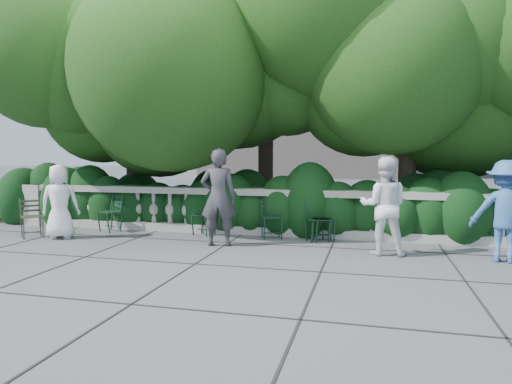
% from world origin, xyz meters
% --- Properties ---
extents(ground, '(90.00, 90.00, 0.00)m').
position_xyz_m(ground, '(0.00, 0.00, 0.00)').
color(ground, '#4E5156').
rests_on(ground, ground).
extents(balustrade, '(12.00, 0.44, 1.00)m').
position_xyz_m(balustrade, '(0.00, 1.80, 0.49)').
color(balustrade, '#9E998E').
rests_on(balustrade, ground).
extents(shrub_hedge, '(15.00, 2.60, 1.70)m').
position_xyz_m(shrub_hedge, '(0.00, 3.00, 0.00)').
color(shrub_hedge, black).
rests_on(shrub_hedge, ground).
extents(tree_canopy, '(15.04, 6.52, 6.78)m').
position_xyz_m(tree_canopy, '(0.69, 3.19, 3.96)').
color(tree_canopy, '#3F3023').
rests_on(tree_canopy, ground).
extents(chair_a, '(0.60, 0.62, 0.84)m').
position_xyz_m(chair_a, '(-3.54, 1.22, 0.00)').
color(chair_a, black).
rests_on(chair_a, ground).
extents(chair_b, '(0.56, 0.59, 0.84)m').
position_xyz_m(chair_b, '(-1.31, 1.30, 0.00)').
color(chair_b, black).
rests_on(chair_b, ground).
extents(chair_c, '(0.51, 0.54, 0.84)m').
position_xyz_m(chair_c, '(1.27, 1.34, 0.00)').
color(chair_c, black).
rests_on(chair_c, ground).
extents(chair_d, '(0.61, 0.63, 0.84)m').
position_xyz_m(chair_d, '(1.25, 1.23, 0.00)').
color(chair_d, black).
rests_on(chair_d, ground).
extents(chair_e, '(0.59, 0.61, 0.84)m').
position_xyz_m(chair_e, '(0.28, 1.28, 0.00)').
color(chair_e, black).
rests_on(chair_e, ground).
extents(chair_f, '(0.60, 0.62, 0.84)m').
position_xyz_m(chair_f, '(1.34, 1.28, 0.00)').
color(chair_f, black).
rests_on(chair_f, ground).
extents(chair_weathered, '(0.65, 0.65, 0.84)m').
position_xyz_m(chair_weathered, '(-4.54, 0.18, 0.00)').
color(chair_weathered, black).
rests_on(chair_weathered, ground).
extents(person_businessman, '(0.88, 0.73, 1.54)m').
position_xyz_m(person_businessman, '(-4.02, 0.37, 0.77)').
color(person_businessman, white).
rests_on(person_businessman, ground).
extents(person_woman_grey, '(0.75, 0.57, 1.86)m').
position_xyz_m(person_woman_grey, '(-0.60, 0.47, 0.93)').
color(person_woman_grey, '#3A393D').
rests_on(person_woman_grey, ground).
extents(person_casual_man, '(0.84, 0.66, 1.71)m').
position_xyz_m(person_casual_man, '(2.43, 0.49, 0.85)').
color(person_casual_man, white).
rests_on(person_casual_man, ground).
extents(person_older_blue, '(1.20, 0.88, 1.66)m').
position_xyz_m(person_older_blue, '(4.33, 0.41, 0.83)').
color(person_older_blue, '#3563A0').
rests_on(person_older_blue, ground).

